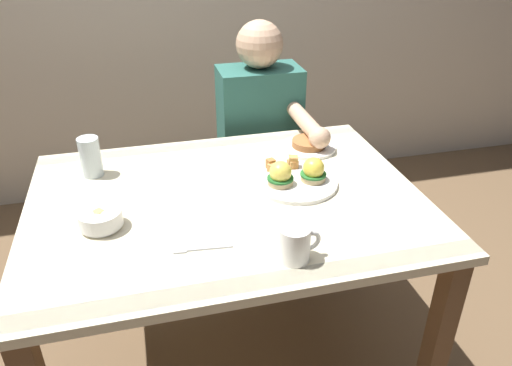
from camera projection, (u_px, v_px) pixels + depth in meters
ground_plane at (232, 364)px, 1.88m from camera, size 6.00×6.00×0.00m
dining_table at (228, 226)px, 1.56m from camera, size 1.20×0.90×0.74m
eggs_benedict_plate at (296, 177)px, 1.57m from camera, size 0.27×0.27×0.09m
fruit_bowl at (100, 219)px, 1.36m from camera, size 0.12×0.12×0.06m
coffee_mug at (295, 243)px, 1.23m from camera, size 0.11×0.08×0.09m
fork at (199, 249)px, 1.28m from camera, size 0.16×0.03×0.00m
water_glass_near at (91, 159)px, 1.61m from camera, size 0.07×0.07×0.13m
side_plate at (309, 145)px, 1.81m from camera, size 0.20×0.20×0.04m
diner_person at (262, 138)px, 2.12m from camera, size 0.34×0.54×1.14m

